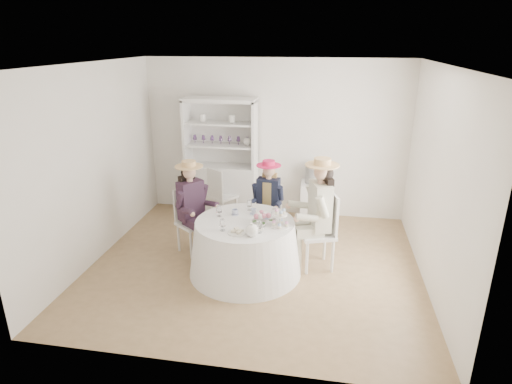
# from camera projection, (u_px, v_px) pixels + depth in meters

# --- Properties ---
(ground) EXTENTS (4.50, 4.50, 0.00)m
(ground) POSITION_uv_depth(u_px,v_px,m) (255.00, 265.00, 5.99)
(ground) COLOR olive
(ground) RESTS_ON ground
(ceiling) EXTENTS (4.50, 4.50, 0.00)m
(ceiling) POSITION_uv_depth(u_px,v_px,m) (255.00, 64.00, 5.07)
(ceiling) COLOR white
(ceiling) RESTS_ON wall_back
(wall_back) EXTENTS (4.50, 0.00, 4.50)m
(wall_back) POSITION_uv_depth(u_px,v_px,m) (275.00, 139.00, 7.38)
(wall_back) COLOR white
(wall_back) RESTS_ON ground
(wall_front) EXTENTS (4.50, 0.00, 4.50)m
(wall_front) POSITION_uv_depth(u_px,v_px,m) (214.00, 241.00, 3.67)
(wall_front) COLOR white
(wall_front) RESTS_ON ground
(wall_left) EXTENTS (0.00, 4.50, 4.50)m
(wall_left) POSITION_uv_depth(u_px,v_px,m) (94.00, 164.00, 5.89)
(wall_left) COLOR white
(wall_left) RESTS_ON ground
(wall_right) EXTENTS (0.00, 4.50, 4.50)m
(wall_right) POSITION_uv_depth(u_px,v_px,m) (438.00, 182.00, 5.16)
(wall_right) COLOR white
(wall_right) RESTS_ON ground
(tea_table) EXTENTS (1.50, 1.50, 0.75)m
(tea_table) POSITION_uv_depth(u_px,v_px,m) (245.00, 247.00, 5.68)
(tea_table) COLOR white
(tea_table) RESTS_ON ground
(hutch) EXTENTS (1.39, 0.88, 2.07)m
(hutch) POSITION_uv_depth(u_px,v_px,m) (222.00, 175.00, 7.48)
(hutch) COLOR silver
(hutch) RESTS_ON ground
(side_table) EXTENTS (0.45, 0.45, 0.67)m
(side_table) POSITION_uv_depth(u_px,v_px,m) (313.00, 201.00, 7.37)
(side_table) COLOR silver
(side_table) RESTS_ON ground
(hatbox) EXTENTS (0.31, 0.31, 0.31)m
(hatbox) POSITION_uv_depth(u_px,v_px,m) (314.00, 174.00, 7.21)
(hatbox) COLOR black
(hatbox) RESTS_ON side_table
(guest_left) EXTENTS (0.60, 0.57, 1.39)m
(guest_left) POSITION_uv_depth(u_px,v_px,m) (192.00, 202.00, 6.10)
(guest_left) COLOR silver
(guest_left) RESTS_ON ground
(guest_mid) EXTENTS (0.48, 0.50, 1.30)m
(guest_mid) POSITION_uv_depth(u_px,v_px,m) (268.00, 197.00, 6.43)
(guest_mid) COLOR silver
(guest_mid) RESTS_ON ground
(guest_right) EXTENTS (0.64, 0.59, 1.56)m
(guest_right) POSITION_uv_depth(u_px,v_px,m) (318.00, 208.00, 5.65)
(guest_right) COLOR silver
(guest_right) RESTS_ON ground
(spare_chair) EXTENTS (0.55, 0.55, 0.96)m
(spare_chair) POSITION_uv_depth(u_px,v_px,m) (220.00, 193.00, 7.23)
(spare_chair) COLOR silver
(spare_chair) RESTS_ON ground
(teacup_a) EXTENTS (0.09, 0.09, 0.07)m
(teacup_a) POSITION_uv_depth(u_px,v_px,m) (235.00, 212.00, 5.75)
(teacup_a) COLOR white
(teacup_a) RESTS_ON tea_table
(teacup_b) EXTENTS (0.09, 0.09, 0.07)m
(teacup_b) POSITION_uv_depth(u_px,v_px,m) (254.00, 212.00, 5.77)
(teacup_b) COLOR white
(teacup_b) RESTS_ON tea_table
(teacup_c) EXTENTS (0.10, 0.10, 0.06)m
(teacup_c) POSITION_uv_depth(u_px,v_px,m) (266.00, 216.00, 5.63)
(teacup_c) COLOR white
(teacup_c) RESTS_ON tea_table
(flower_bowl) EXTENTS (0.24, 0.24, 0.05)m
(flower_bowl) POSITION_uv_depth(u_px,v_px,m) (259.00, 224.00, 5.40)
(flower_bowl) COLOR white
(flower_bowl) RESTS_ON tea_table
(flower_arrangement) EXTENTS (0.19, 0.19, 0.07)m
(flower_arrangement) POSITION_uv_depth(u_px,v_px,m) (262.00, 217.00, 5.47)
(flower_arrangement) COLOR #CD6683
(flower_arrangement) RESTS_ON tea_table
(table_teapot) EXTENTS (0.22, 0.16, 0.17)m
(table_teapot) POSITION_uv_depth(u_px,v_px,m) (252.00, 230.00, 5.13)
(table_teapot) COLOR white
(table_teapot) RESTS_ON tea_table
(sandwich_plate) EXTENTS (0.24, 0.24, 0.05)m
(sandwich_plate) POSITION_uv_depth(u_px,v_px,m) (237.00, 232.00, 5.22)
(sandwich_plate) COLOR white
(sandwich_plate) RESTS_ON tea_table
(cupcake_stand) EXTENTS (0.24, 0.24, 0.23)m
(cupcake_stand) POSITION_uv_depth(u_px,v_px,m) (280.00, 220.00, 5.38)
(cupcake_stand) COLOR white
(cupcake_stand) RESTS_ON tea_table
(stemware_set) EXTENTS (0.82, 0.79, 0.15)m
(stemware_set) POSITION_uv_depth(u_px,v_px,m) (245.00, 216.00, 5.53)
(stemware_set) COLOR white
(stemware_set) RESTS_ON tea_table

